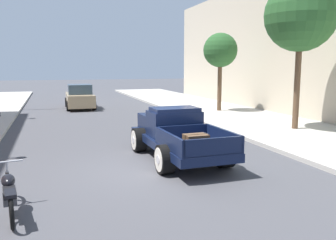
{
  "coord_description": "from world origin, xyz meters",
  "views": [
    {
      "loc": [
        -2.56,
        -9.37,
        2.86
      ],
      "look_at": [
        1.27,
        2.3,
        1.0
      ],
      "focal_mm": 38.05,
      "sensor_mm": 36.0,
      "label": 1
    }
  ],
  "objects": [
    {
      "name": "motorcycle_parked",
      "position": [
        -3.43,
        -2.13,
        0.44
      ],
      "size": [
        0.62,
        2.11,
        0.93
      ],
      "color": "black",
      "rests_on": "ground"
    },
    {
      "name": "street_tree_nearest",
      "position": [
        7.56,
        3.55,
        4.95
      ],
      "size": [
        3.04,
        3.04,
        6.35
      ],
      "color": "brown",
      "rests_on": "sidewalk_right"
    },
    {
      "name": "street_tree_second",
      "position": [
        7.28,
        10.45,
        3.78
      ],
      "size": [
        2.07,
        2.07,
        4.71
      ],
      "color": "brown",
      "rests_on": "sidewalk_right"
    },
    {
      "name": "car_background_tan",
      "position": [
        -0.73,
        15.55,
        0.77
      ],
      "size": [
        1.9,
        4.31,
        1.65
      ],
      "color": "tan",
      "rests_on": "ground"
    },
    {
      "name": "hotrod_truck_navy",
      "position": [
        1.1,
        1.05,
        0.75
      ],
      "size": [
        2.28,
        4.98,
        1.58
      ],
      "color": "#0F1938",
      "rests_on": "ground"
    },
    {
      "name": "ground_plane",
      "position": [
        0.0,
        0.0,
        0.0
      ],
      "size": [
        140.0,
        140.0,
        0.0
      ],
      "primitive_type": "plane",
      "color": "#47474C"
    }
  ]
}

